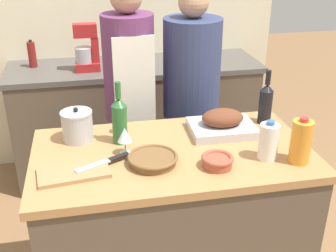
# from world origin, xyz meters

# --- Properties ---
(kitchen_island) EXTENTS (1.34, 0.74, 0.93)m
(kitchen_island) POSITION_xyz_m (0.00, 0.00, 0.47)
(kitchen_island) COLOR brown
(kitchen_island) RESTS_ON ground_plane
(back_counter) EXTENTS (1.97, 0.60, 0.94)m
(back_counter) POSITION_xyz_m (0.00, 1.43, 0.47)
(back_counter) COLOR brown
(back_counter) RESTS_ON ground_plane
(back_wall) EXTENTS (2.47, 0.10, 2.55)m
(back_wall) POSITION_xyz_m (0.00, 1.78, 1.27)
(back_wall) COLOR beige
(back_wall) RESTS_ON ground_plane
(roasting_pan) EXTENTS (0.34, 0.26, 0.13)m
(roasting_pan) POSITION_xyz_m (0.30, 0.15, 0.98)
(roasting_pan) COLOR #BCBCC1
(roasting_pan) RESTS_ON kitchen_island
(wicker_basket) EXTENTS (0.23, 0.23, 0.04)m
(wicker_basket) POSITION_xyz_m (-0.11, -0.10, 0.96)
(wicker_basket) COLOR brown
(wicker_basket) RESTS_ON kitchen_island
(cutting_board) EXTENTS (0.33, 0.20, 0.02)m
(cutting_board) POSITION_xyz_m (-0.47, -0.12, 0.94)
(cutting_board) COLOR #AD7F51
(cutting_board) RESTS_ON kitchen_island
(stock_pot) EXTENTS (0.16, 0.16, 0.18)m
(stock_pot) POSITION_xyz_m (-0.44, 0.21, 1.01)
(stock_pot) COLOR #B7B7BC
(stock_pot) RESTS_ON kitchen_island
(mixing_bowl) EXTENTS (0.15, 0.15, 0.05)m
(mixing_bowl) POSITION_xyz_m (0.17, -0.19, 0.96)
(mixing_bowl) COLOR #A84C38
(mixing_bowl) RESTS_ON kitchen_island
(juice_jug) EXTENTS (0.09, 0.09, 0.22)m
(juice_jug) POSITION_xyz_m (0.54, -0.22, 1.04)
(juice_jug) COLOR orange
(juice_jug) RESTS_ON kitchen_island
(milk_jug) EXTENTS (0.09, 0.09, 0.19)m
(milk_jug) POSITION_xyz_m (0.42, -0.16, 1.02)
(milk_jug) COLOR white
(milk_jug) RESTS_ON kitchen_island
(wine_bottle_green) EXTENTS (0.07, 0.07, 0.30)m
(wine_bottle_green) POSITION_xyz_m (0.56, 0.22, 1.05)
(wine_bottle_green) COLOR black
(wine_bottle_green) RESTS_ON kitchen_island
(wine_bottle_dark) EXTENTS (0.07, 0.07, 0.32)m
(wine_bottle_dark) POSITION_xyz_m (-0.24, 0.14, 1.06)
(wine_bottle_dark) COLOR #28662D
(wine_bottle_dark) RESTS_ON kitchen_island
(wine_glass_left) EXTENTS (0.07, 0.07, 0.13)m
(wine_glass_left) POSITION_xyz_m (-0.23, 0.02, 1.03)
(wine_glass_left) COLOR silver
(wine_glass_left) RESTS_ON kitchen_island
(wine_glass_right) EXTENTS (0.07, 0.07, 0.13)m
(wine_glass_right) POSITION_xyz_m (-0.23, 0.25, 1.03)
(wine_glass_right) COLOR silver
(wine_glass_right) RESTS_ON kitchen_island
(knife_chef) EXTENTS (0.25, 0.14, 0.01)m
(knife_chef) POSITION_xyz_m (-0.33, -0.08, 0.96)
(knife_chef) COLOR #B7B7BC
(knife_chef) RESTS_ON cutting_board
(stand_mixer) EXTENTS (0.18, 0.14, 0.35)m
(stand_mixer) POSITION_xyz_m (-0.36, 1.36, 1.08)
(stand_mixer) COLOR #B22323
(stand_mixer) RESTS_ON back_counter
(condiment_bottle_tall) EXTENTS (0.06, 0.06, 0.14)m
(condiment_bottle_tall) POSITION_xyz_m (-0.03, 1.57, 1.00)
(condiment_bottle_tall) COLOR #234C28
(condiment_bottle_tall) RESTS_ON back_counter
(condiment_bottle_short) EXTENTS (0.06, 0.06, 0.21)m
(condiment_bottle_short) POSITION_xyz_m (-0.77, 1.52, 1.03)
(condiment_bottle_short) COLOR maroon
(condiment_bottle_short) RESTS_ON back_counter
(condiment_bottle_extra) EXTENTS (0.07, 0.07, 0.17)m
(condiment_bottle_extra) POSITION_xyz_m (0.05, 1.29, 1.01)
(condiment_bottle_extra) COLOR #332D28
(condiment_bottle_extra) RESTS_ON back_counter
(person_cook_aproned) EXTENTS (0.32, 0.33, 1.64)m
(person_cook_aproned) POSITION_xyz_m (-0.12, 0.76, 0.91)
(person_cook_aproned) COLOR beige
(person_cook_aproned) RESTS_ON ground_plane
(person_cook_guest) EXTENTS (0.37, 0.37, 1.60)m
(person_cook_guest) POSITION_xyz_m (0.29, 0.76, 0.88)
(person_cook_guest) COLOR beige
(person_cook_guest) RESTS_ON ground_plane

